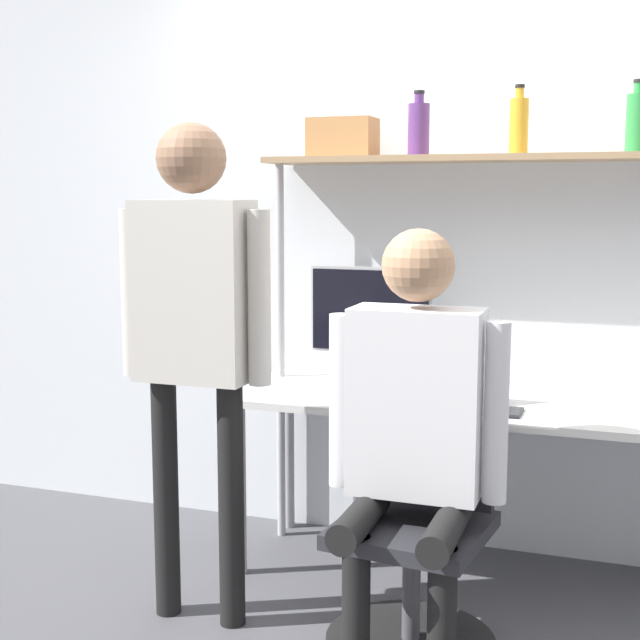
% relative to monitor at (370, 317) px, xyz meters
% --- Properties ---
extents(ground_plane, '(12.00, 12.00, 0.00)m').
position_rel_monitor_xyz_m(ground_plane, '(0.44, -0.53, -1.00)').
color(ground_plane, '#4C4C51').
extents(wall_back, '(8.00, 0.06, 2.70)m').
position_rel_monitor_xyz_m(wall_back, '(0.44, 0.17, 0.35)').
color(wall_back, silver).
rests_on(wall_back, ground_plane).
extents(desk, '(1.80, 0.65, 0.72)m').
position_rel_monitor_xyz_m(desk, '(0.44, -0.19, -0.35)').
color(desk, silver).
rests_on(desk, ground_plane).
extents(shelf_unit, '(1.71, 0.31, 1.66)m').
position_rel_monitor_xyz_m(shelf_unit, '(0.44, -0.02, 0.45)').
color(shelf_unit, '#997A56').
rests_on(shelf_unit, ground_plane).
extents(monitor, '(0.52, 0.17, 0.48)m').
position_rel_monitor_xyz_m(monitor, '(0.00, 0.00, 0.00)').
color(monitor, '#B7B7BC').
rests_on(monitor, desk).
extents(laptop, '(0.35, 0.21, 0.20)m').
position_rel_monitor_xyz_m(laptop, '(0.39, -0.30, -0.22)').
color(laptop, '#BCBCC1').
rests_on(laptop, desk).
extents(cell_phone, '(0.07, 0.15, 0.01)m').
position_rel_monitor_xyz_m(cell_phone, '(0.64, -0.37, -0.27)').
color(cell_phone, black).
rests_on(cell_phone, desk).
extents(office_chair, '(0.56, 0.56, 0.91)m').
position_rel_monitor_xyz_m(office_chair, '(0.40, -0.81, -0.72)').
color(office_chair, black).
rests_on(office_chair, ground_plane).
extents(person_seated, '(0.59, 0.48, 1.40)m').
position_rel_monitor_xyz_m(person_seated, '(0.40, -0.86, -0.17)').
color(person_seated, black).
rests_on(person_seated, ground_plane).
extents(person_standing, '(0.56, 0.24, 1.74)m').
position_rel_monitor_xyz_m(person_standing, '(-0.38, -0.85, 0.12)').
color(person_standing, black).
rests_on(person_standing, ground_plane).
extents(bottle_purple, '(0.09, 0.09, 0.25)m').
position_rel_monitor_xyz_m(bottle_purple, '(0.20, -0.02, 0.77)').
color(bottle_purple, '#593372').
rests_on(bottle_purple, shelf_unit).
extents(bottle_green, '(0.08, 0.08, 0.26)m').
position_rel_monitor_xyz_m(bottle_green, '(1.02, -0.02, 0.77)').
color(bottle_green, '#2D8C3F').
rests_on(bottle_green, shelf_unit).
extents(bottle_amber, '(0.07, 0.07, 0.26)m').
position_rel_monitor_xyz_m(bottle_amber, '(0.59, -0.02, 0.77)').
color(bottle_amber, gold).
rests_on(bottle_amber, shelf_unit).
extents(storage_box, '(0.27, 0.17, 0.16)m').
position_rel_monitor_xyz_m(storage_box, '(-0.12, -0.02, 0.74)').
color(storage_box, '#B27A47').
rests_on(storage_box, shelf_unit).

